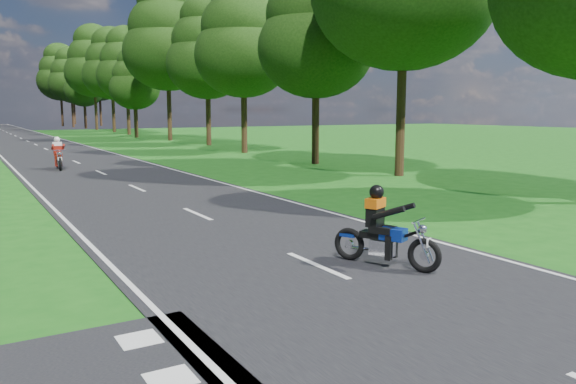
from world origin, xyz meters
TOP-DOWN VIEW (x-y plane):
  - ground at (0.00, 0.00)m, footprint 160.00×160.00m
  - main_road at (0.00, 50.00)m, footprint 7.00×140.00m
  - road_markings at (-0.14, 48.13)m, footprint 7.40×140.00m
  - treeline at (1.43, 60.06)m, footprint 40.00×115.35m
  - rider_near_blue at (1.06, 1.33)m, footprint 1.30×1.89m
  - rider_far_red at (-1.42, 22.48)m, footprint 0.75×1.92m

SIDE VIEW (x-z plane):
  - ground at x=0.00m, z-range 0.00..0.00m
  - main_road at x=0.00m, z-range 0.00..0.02m
  - road_markings at x=-0.14m, z-range 0.02..0.03m
  - rider_near_blue at x=1.06m, z-range 0.02..1.52m
  - rider_far_red at x=-1.42m, z-range 0.02..1.59m
  - treeline at x=1.43m, z-range 0.86..15.65m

